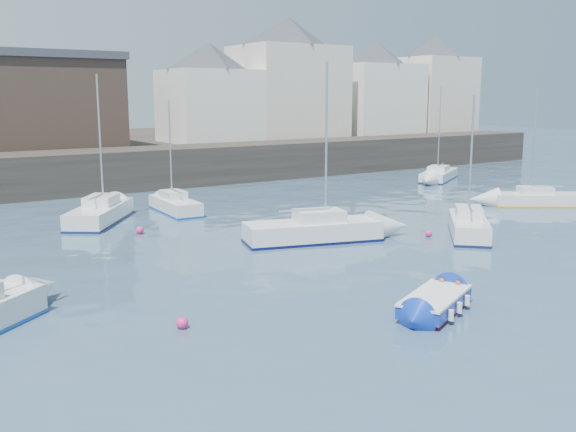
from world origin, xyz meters
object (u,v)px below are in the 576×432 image
sailboat_c (468,226)px  sailboat_f (175,205)px  buoy_near (182,328)px  sailboat_b (313,230)px  sailboat_h (100,213)px  buoy_far (140,234)px  buoy_mid (428,237)px  sailboat_d (538,199)px  sailboat_g (439,175)px  blue_dinghy (435,302)px

sailboat_c → sailboat_f: bearing=123.4°
buoy_near → sailboat_b: bearing=35.8°
sailboat_b → sailboat_h: size_ratio=1.05×
sailboat_b → buoy_far: 9.04m
sailboat_c → buoy_mid: sailboat_c is taller
sailboat_c → buoy_near: size_ratio=18.56×
sailboat_b → sailboat_f: bearing=101.9°
sailboat_f → buoy_far: size_ratio=16.57×
sailboat_d → sailboat_h: size_ratio=0.91×
sailboat_b → sailboat_f: 11.36m
sailboat_c → buoy_near: (-17.50, -4.05, -0.54)m
sailboat_c → sailboat_f: 17.35m
sailboat_c → buoy_far: sailboat_c is taller
buoy_far → sailboat_g: bearing=12.9°
buoy_mid → sailboat_g: bearing=42.0°
sailboat_g → buoy_near: (-32.73, -20.36, -0.44)m
sailboat_d → sailboat_h: sailboat_h is taller
sailboat_g → buoy_near: size_ratio=20.58×
sailboat_d → sailboat_f: bearing=152.2°
buoy_far → sailboat_b: bearing=-44.9°
blue_dinghy → sailboat_g: bearing=43.1°
sailboat_c → sailboat_f: size_ratio=1.05×
blue_dinghy → sailboat_b: bearing=75.1°
sailboat_d → buoy_near: 29.47m
buoy_mid → sailboat_d: bearing=11.9°
sailboat_f → sailboat_h: (-4.74, -0.52, 0.06)m
blue_dinghy → sailboat_c: (10.06, 7.32, 0.18)m
buoy_near → sailboat_c: bearing=13.0°
sailboat_b → sailboat_g: bearing=30.0°
sailboat_d → sailboat_b: bearing=-179.0°
sailboat_b → buoy_near: sailboat_b is taller
sailboat_h → sailboat_f: bearing=6.3°
buoy_far → sailboat_d: bearing=-13.8°
sailboat_f → buoy_mid: sailboat_f is taller
blue_dinghy → sailboat_h: (-4.23, 21.28, 0.17)m
sailboat_h → sailboat_c: bearing=-44.3°
sailboat_c → sailboat_d: 11.54m
buoy_far → buoy_mid: bearing=-36.3°
sailboat_c → sailboat_h: bearing=135.7°
sailboat_b → buoy_far: bearing=135.1°
sailboat_g → buoy_mid: (-16.97, -15.29, -0.44)m
sailboat_b → buoy_far: sailboat_b is taller
sailboat_f → buoy_near: (-7.95, -18.53, -0.47)m
blue_dinghy → sailboat_g: 34.61m
sailboat_c → buoy_far: bearing=144.4°
blue_dinghy → buoy_near: (-7.45, 3.27, -0.36)m
sailboat_d → sailboat_c: bearing=-161.3°
buoy_mid → sailboat_b: bearing=156.7°
sailboat_g → buoy_far: (-28.83, -6.58, -0.44)m
sailboat_h → buoy_mid: (12.55, -12.93, -0.53)m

